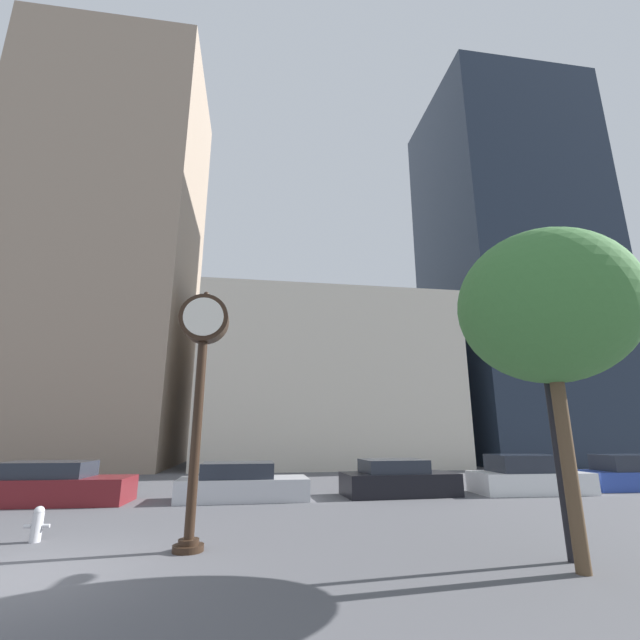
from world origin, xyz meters
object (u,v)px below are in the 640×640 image
object	(u,v)px
car_silver	(242,484)
street_lamp_right	(531,353)
car_blue	(635,475)
bare_tree	(546,307)
car_white	(528,477)
street_clock	(202,358)
fire_hydrant_near	(37,524)
car_black	(398,480)
car_maroon	(51,486)

from	to	relation	value
car_silver	street_lamp_right	distance (m)	10.32
car_blue	street_lamp_right	xyz separation A→B (m)	(-9.77, -8.25, 3.23)
car_blue	bare_tree	size ratio (longest dim) A/B	0.76
bare_tree	car_white	bearing A→B (deg)	60.26
street_clock	fire_hydrant_near	xyz separation A→B (m)	(-3.25, 1.23, -3.38)
car_black	fire_hydrant_near	xyz separation A→B (m)	(-9.71, -5.46, -0.18)
car_silver	fire_hydrant_near	size ratio (longest dim) A/B	6.27
car_white	car_blue	size ratio (longest dim) A/B	0.95
car_white	car_black	bearing A→B (deg)	-179.67
car_black	car_maroon	bearing A→B (deg)	178.33
car_maroon	street_lamp_right	world-z (taller)	street_lamp_right
car_white	street_lamp_right	bearing A→B (deg)	-119.10
car_white	street_clock	bearing A→B (deg)	-148.27
street_clock	car_white	world-z (taller)	street_clock
car_black	car_white	size ratio (longest dim) A/B	0.97
car_black	street_clock	bearing A→B (deg)	-136.59
street_clock	car_silver	world-z (taller)	street_clock
street_clock	car_blue	xyz separation A→B (m)	(16.53, 6.91, -3.17)
car_silver	car_white	bearing A→B (deg)	-0.06
car_white	street_lamp_right	size ratio (longest dim) A/B	0.77
car_maroon	car_black	bearing A→B (deg)	3.14
car_silver	bare_tree	world-z (taller)	bare_tree
car_silver	bare_tree	size ratio (longest dim) A/B	0.74
street_clock	car_maroon	world-z (taller)	street_clock
car_silver	car_black	distance (m)	5.62
car_maroon	car_black	xyz separation A→B (m)	(11.67, 0.19, -0.02)
car_black	car_blue	distance (m)	10.07
car_white	fire_hydrant_near	world-z (taller)	car_white
car_maroon	car_blue	bearing A→B (deg)	3.29
car_black	fire_hydrant_near	bearing A→B (deg)	-153.23
car_maroon	fire_hydrant_near	world-z (taller)	car_maroon
street_lamp_right	car_maroon	bearing A→B (deg)	146.78
car_black	bare_tree	world-z (taller)	bare_tree
car_maroon	car_silver	bearing A→B (deg)	1.80
car_silver	fire_hydrant_near	distance (m)	6.64
street_clock	car_black	distance (m)	9.84
car_blue	street_lamp_right	size ratio (longest dim) A/B	0.81
fire_hydrant_near	car_white	bearing A→B (deg)	19.68
fire_hydrant_near	street_lamp_right	bearing A→B (deg)	-14.39
street_clock	car_blue	size ratio (longest dim) A/B	1.16
car_white	bare_tree	world-z (taller)	bare_tree
bare_tree	car_silver	bearing A→B (deg)	122.52
car_blue	car_black	bearing A→B (deg)	-176.69
street_clock	bare_tree	world-z (taller)	bare_tree
car_white	car_maroon	bearing A→B (deg)	-177.66
street_clock	street_lamp_right	size ratio (longest dim) A/B	0.93
car_white	fire_hydrant_near	distance (m)	15.71
street_clock	car_white	size ratio (longest dim) A/B	1.21
car_white	car_blue	xyz separation A→B (m)	(4.98, 0.39, -0.02)
street_clock	car_silver	distance (m)	7.27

